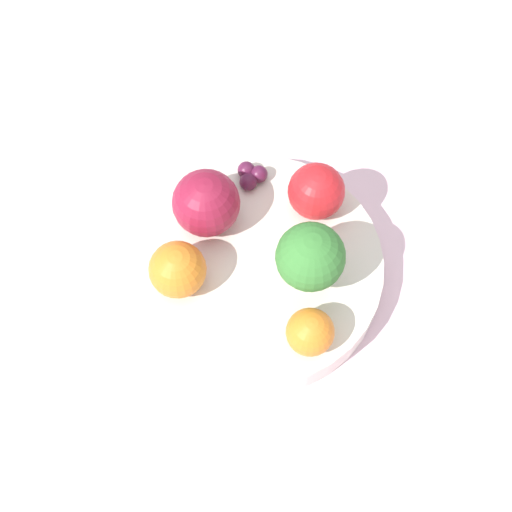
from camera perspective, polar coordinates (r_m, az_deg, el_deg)
name	(u,v)px	position (r m, az deg, el deg)	size (l,w,h in m)	color
ground_plane	(256,286)	(0.67, 0.00, -2.40)	(6.00, 6.00, 0.00)	gray
table_surface	(256,281)	(0.66, 0.00, -2.04)	(1.20, 1.20, 0.02)	silver
bowl	(256,269)	(0.63, 0.00, -1.06)	(0.22, 0.22, 0.03)	silver
broccoli	(310,258)	(0.57, 4.36, -0.16)	(0.06, 0.06, 0.07)	#99C17A
apple_red	(316,191)	(0.63, 4.85, 5.18)	(0.05, 0.05, 0.05)	red
apple_green	(206,203)	(0.61, -4.01, 4.25)	(0.06, 0.06, 0.06)	maroon
orange_front	(178,270)	(0.59, -6.29, -1.09)	(0.05, 0.05, 0.05)	orange
orange_back	(310,332)	(0.57, 4.35, -6.08)	(0.04, 0.04, 0.04)	orange
grape_cluster	(251,175)	(0.65, -0.39, 6.47)	(0.03, 0.03, 0.02)	#511938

